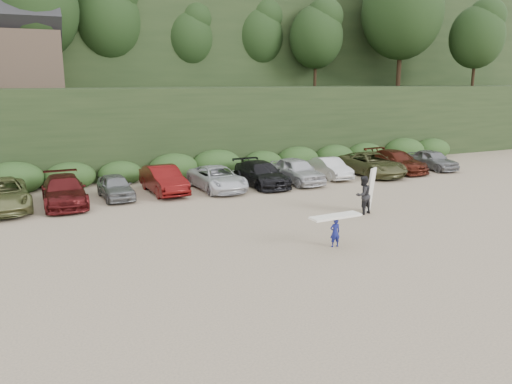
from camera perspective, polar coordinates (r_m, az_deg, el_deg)
name	(u,v)px	position (r m, az deg, el deg)	size (l,w,h in m)	color
ground	(307,232)	(22.18, 5.87, -4.56)	(120.00, 120.00, 0.00)	tan
hillside_backdrop	(129,34)	(55.35, -14.27, 17.14)	(90.00, 41.50, 28.00)	black
parked_cars	(218,177)	(30.54, -4.33, 1.71)	(36.48, 5.94, 1.64)	#AFAFB4
child_surfer	(335,225)	(20.15, 9.05, -3.79)	(2.21, 0.70, 1.31)	navy
adult_surfer	(364,195)	(25.38, 12.20, -0.29)	(1.44, 0.92, 2.28)	black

